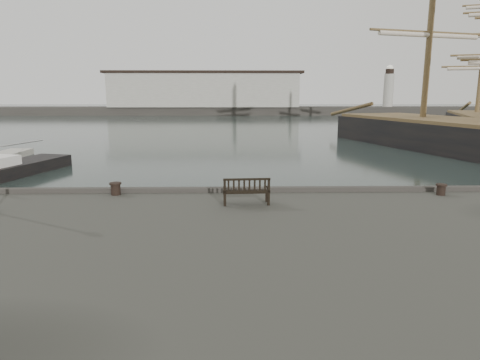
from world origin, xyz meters
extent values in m
plane|color=black|center=(0.00, 0.00, 0.00)|extent=(400.00, 400.00, 0.00)
cube|color=#383530|center=(0.00, 92.00, 1.00)|extent=(140.00, 8.00, 2.00)
cube|color=#AEACA1|center=(-8.00, 92.00, 6.00)|extent=(46.00, 9.00, 8.00)
cube|color=black|center=(-8.00, 92.00, 10.30)|extent=(48.00, 9.50, 0.60)
cylinder|color=#AEACA1|center=(38.00, 92.00, 6.00)|extent=(2.40, 2.40, 8.00)
sphere|color=silver|center=(38.00, 92.00, 11.40)|extent=(1.61, 1.61, 1.61)
cube|color=black|center=(-0.89, -1.99, 2.00)|extent=(1.62, 0.64, 0.04)
cube|color=black|center=(-0.87, -2.22, 2.24)|extent=(1.59, 0.15, 0.48)
cube|color=black|center=(-0.89, -1.99, 1.78)|extent=(1.51, 0.55, 0.44)
cylinder|color=black|center=(-5.72, -0.53, 1.79)|extent=(0.58, 0.58, 0.46)
cylinder|color=black|center=(6.44, -0.82, 1.77)|extent=(0.49, 0.49, 0.41)
cube|color=black|center=(-15.98, 10.88, 0.10)|extent=(5.24, 10.99, 1.40)
cube|color=silver|center=(-15.98, 10.88, 1.10)|extent=(2.60, 4.05, 0.60)
camera|label=1|loc=(-1.39, -16.22, 5.29)|focal=32.00mm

